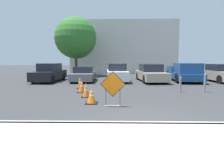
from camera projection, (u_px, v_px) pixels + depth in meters
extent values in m
plane|color=#333335|center=(125.00, 82.00, 14.85)|extent=(96.00, 96.00, 0.00)
cube|color=#999993|center=(145.00, 125.00, 4.88)|extent=(22.54, 0.20, 0.14)
cube|color=black|center=(113.00, 84.00, 7.00)|extent=(1.02, 0.03, 1.02)
cube|color=orange|center=(113.00, 84.00, 6.98)|extent=(0.96, 0.03, 0.96)
cube|color=slate|center=(113.00, 106.00, 7.12)|extent=(0.70, 0.20, 0.02)
cube|color=slate|center=(106.00, 95.00, 7.09)|extent=(0.04, 0.04, 0.92)
cube|color=slate|center=(120.00, 95.00, 7.07)|extent=(0.04, 0.04, 0.92)
cube|color=black|center=(92.00, 103.00, 7.59)|extent=(0.52, 0.52, 0.03)
cone|color=orange|center=(91.00, 95.00, 7.57)|extent=(0.39, 0.39, 0.66)
cylinder|color=white|center=(91.00, 92.00, 7.55)|extent=(0.12, 0.12, 0.06)
cylinder|color=white|center=(92.00, 95.00, 7.57)|extent=(0.21, 0.21, 0.06)
cube|color=black|center=(86.00, 97.00, 8.87)|extent=(0.46, 0.46, 0.03)
cone|color=orange|center=(86.00, 90.00, 8.84)|extent=(0.34, 0.34, 0.71)
cylinder|color=white|center=(86.00, 87.00, 8.83)|extent=(0.11, 0.11, 0.06)
cylinder|color=white|center=(86.00, 90.00, 8.84)|extent=(0.19, 0.19, 0.06)
cube|color=black|center=(82.00, 92.00, 10.15)|extent=(0.49, 0.49, 0.03)
cone|color=orange|center=(82.00, 86.00, 10.12)|extent=(0.36, 0.36, 0.74)
cylinder|color=white|center=(82.00, 83.00, 10.11)|extent=(0.11, 0.11, 0.07)
cylinder|color=white|center=(82.00, 86.00, 10.12)|extent=(0.20, 0.20, 0.07)
cube|color=black|center=(80.00, 88.00, 11.63)|extent=(0.38, 0.38, 0.03)
cone|color=orange|center=(80.00, 82.00, 11.59)|extent=(0.28, 0.28, 0.79)
cylinder|color=white|center=(80.00, 79.00, 11.58)|extent=(0.09, 0.09, 0.07)
cylinder|color=white|center=(80.00, 82.00, 11.59)|extent=(0.16, 0.16, 0.07)
cube|color=black|center=(49.00, 75.00, 15.34)|extent=(1.92, 4.28, 0.75)
cube|color=#1E232D|center=(50.00, 67.00, 15.38)|extent=(1.61, 2.00, 0.66)
cylinder|color=black|center=(52.00, 79.00, 14.01)|extent=(0.23, 0.66, 0.65)
cylinder|color=black|center=(33.00, 79.00, 14.11)|extent=(0.23, 0.66, 0.65)
cylinder|color=black|center=(63.00, 76.00, 16.60)|extent=(0.23, 0.66, 0.65)
cylinder|color=black|center=(47.00, 76.00, 16.70)|extent=(0.23, 0.66, 0.65)
cube|color=slate|center=(84.00, 76.00, 15.58)|extent=(2.02, 4.18, 0.60)
cube|color=#1E232D|center=(84.00, 70.00, 15.64)|extent=(1.70, 1.96, 0.52)
cylinder|color=black|center=(92.00, 79.00, 14.36)|extent=(0.23, 0.62, 0.61)
cylinder|color=black|center=(71.00, 79.00, 14.31)|extent=(0.23, 0.62, 0.61)
cylinder|color=black|center=(94.00, 76.00, 16.89)|extent=(0.23, 0.62, 0.61)
cylinder|color=black|center=(77.00, 76.00, 16.84)|extent=(0.23, 0.62, 0.61)
cube|color=white|center=(117.00, 75.00, 15.50)|extent=(1.95, 4.30, 0.77)
cube|color=#1E232D|center=(117.00, 67.00, 15.55)|extent=(1.62, 2.02, 0.61)
cylinder|color=black|center=(128.00, 79.00, 14.24)|extent=(0.23, 0.66, 0.66)
cylinder|color=black|center=(108.00, 79.00, 14.19)|extent=(0.23, 0.66, 0.66)
cylinder|color=black|center=(124.00, 76.00, 16.85)|extent=(0.23, 0.66, 0.66)
cylinder|color=black|center=(108.00, 76.00, 16.79)|extent=(0.23, 0.66, 0.66)
cube|color=#A39984|center=(151.00, 75.00, 15.35)|extent=(2.18, 4.80, 0.68)
cube|color=#1E232D|center=(151.00, 68.00, 15.41)|extent=(1.80, 2.26, 0.65)
cylinder|color=black|center=(166.00, 79.00, 13.95)|extent=(0.24, 0.71, 0.70)
cylinder|color=black|center=(145.00, 79.00, 13.88)|extent=(0.24, 0.71, 0.70)
cylinder|color=black|center=(156.00, 76.00, 16.85)|extent=(0.24, 0.71, 0.70)
cylinder|color=black|center=(138.00, 76.00, 16.77)|extent=(0.24, 0.71, 0.70)
cube|color=navy|center=(183.00, 75.00, 15.73)|extent=(2.31, 5.31, 0.55)
cube|color=navy|center=(188.00, 68.00, 14.51)|extent=(1.95, 2.19, 0.85)
cube|color=navy|center=(176.00, 69.00, 17.91)|extent=(1.87, 0.22, 0.45)
cube|color=navy|center=(190.00, 69.00, 16.64)|extent=(0.27, 2.49, 0.45)
cube|color=navy|center=(170.00, 69.00, 16.80)|extent=(0.27, 2.49, 0.45)
cylinder|color=black|center=(200.00, 78.00, 14.12)|extent=(0.29, 0.82, 0.81)
cylinder|color=black|center=(177.00, 78.00, 14.27)|extent=(0.29, 0.82, 0.81)
cylinder|color=black|center=(187.00, 75.00, 17.21)|extent=(0.29, 0.82, 0.81)
cylinder|color=black|center=(168.00, 75.00, 17.36)|extent=(0.29, 0.82, 0.81)
cube|color=#A39984|center=(220.00, 75.00, 15.08)|extent=(1.91, 4.11, 0.77)
cube|color=#1E232D|center=(220.00, 67.00, 15.12)|extent=(1.62, 1.92, 0.58)
cylinder|color=black|center=(220.00, 79.00, 13.83)|extent=(0.23, 0.69, 0.68)
cylinder|color=black|center=(220.00, 76.00, 16.36)|extent=(0.23, 0.69, 0.68)
cylinder|color=black|center=(203.00, 76.00, 16.33)|extent=(0.23, 0.69, 0.68)
cylinder|color=gray|center=(180.00, 85.00, 10.21)|extent=(0.11, 0.11, 0.87)
sphere|color=gray|center=(180.00, 77.00, 10.17)|extent=(0.12, 0.12, 0.12)
cylinder|color=gray|center=(205.00, 83.00, 10.18)|extent=(0.11, 0.11, 1.03)
sphere|color=gray|center=(205.00, 75.00, 10.13)|extent=(0.12, 0.12, 0.12)
cube|color=beige|center=(123.00, 48.00, 26.42)|extent=(14.98, 5.00, 7.44)
cylinder|color=#513823|center=(76.00, 65.00, 20.86)|extent=(0.32, 0.32, 2.65)
sphere|color=#2D6B28|center=(76.00, 38.00, 20.60)|extent=(4.89, 4.89, 4.89)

